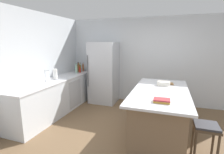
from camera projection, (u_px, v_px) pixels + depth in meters
ground_plane at (128, 137)px, 3.39m from camera, size 7.20×7.20×0.00m
wall_rear at (146, 61)px, 5.22m from camera, size 6.00×0.10×2.60m
wall_left at (26, 67)px, 3.91m from camera, size 0.10×6.00×2.60m
counter_run_left at (58, 96)px, 4.55m from camera, size 0.65×2.97×0.92m
kitchen_island at (159, 113)px, 3.41m from camera, size 1.05×2.13×0.94m
refrigerator at (104, 73)px, 5.29m from camera, size 0.80×0.78×1.87m
bar_stool at (206, 131)px, 2.59m from camera, size 0.36×0.36×0.64m
sink_faucet at (46, 75)px, 4.11m from camera, size 0.15×0.05×0.30m
paper_towel_roll at (55, 74)px, 4.40m from camera, size 0.14×0.14×0.31m
vinegar_bottle at (83, 68)px, 5.69m from camera, size 0.05×0.05×0.29m
olive_oil_bottle at (80, 68)px, 5.63m from camera, size 0.06×0.06×0.29m
whiskey_bottle at (78, 68)px, 5.53m from camera, size 0.08×0.08×0.31m
hot_sauce_bottle at (80, 70)px, 5.42m from camera, size 0.05×0.05×0.21m
gin_bottle at (76, 69)px, 5.34m from camera, size 0.08×0.08×0.31m
cookbook_stack at (162, 101)px, 2.65m from camera, size 0.25×0.18×0.05m
mixing_bowl at (164, 83)px, 3.71m from camera, size 0.28×0.28×0.09m
cutting_board at (166, 83)px, 3.85m from camera, size 0.33×0.21×0.02m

